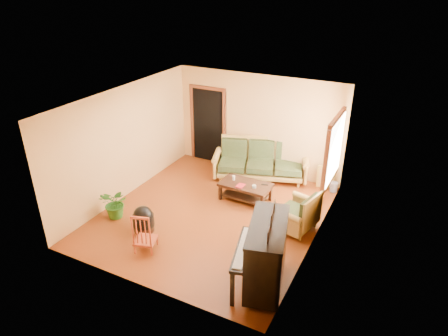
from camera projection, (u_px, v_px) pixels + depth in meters
The scene contains 16 objects.
floor at pixel (212, 214), 8.82m from camera, with size 5.00×5.00×0.00m, color #5D250C.
doorway at pixel (208, 126), 10.94m from camera, with size 1.08×0.16×2.05m, color black.
window at pixel (334, 149), 8.30m from camera, with size 0.12×1.36×1.46m, color white.
sofa at pixel (261, 161), 10.15m from camera, with size 2.35×0.98×1.01m, color #A8843D.
coffee_table at pixel (245, 192), 9.29m from camera, with size 1.18×0.64×0.43m, color black.
armchair at pixel (296, 210), 8.16m from camera, with size 0.84×0.88×0.88m, color #A8843D.
piano at pixel (267, 256), 6.57m from camera, with size 0.81×1.38×1.22m, color black.
footstool at pixel (144, 222), 8.18m from camera, with size 0.44×0.44×0.42m, color black.
red_chair at pixel (145, 231), 7.53m from camera, with size 0.39×0.43×0.84m, color #96341B.
leaning_frame at pixel (326, 177), 9.80m from camera, with size 0.44×0.10×0.58m, color #AF943A.
ceramic_crock at pixel (334, 187), 9.71m from camera, with size 0.19×0.19×0.24m, color #354EA1.
potted_plant at pixel (116, 204), 8.57m from camera, with size 0.62×0.54×0.69m, color #27611B.
book at pixel (237, 185), 9.12m from camera, with size 0.17×0.23×0.02m, color maroon.
candle at pixel (234, 178), 9.34m from camera, with size 0.06×0.06×0.11m, color silver.
glass_jar at pixel (254, 186), 9.01m from camera, with size 0.09×0.09×0.06m, color white.
remote at pixel (265, 185), 9.14m from camera, with size 0.15×0.04×0.02m, color black.
Camera 1 is at (3.62, -6.54, 4.80)m, focal length 32.00 mm.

